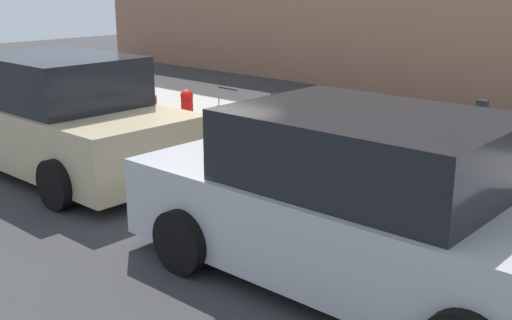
{
  "coord_description": "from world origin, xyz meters",
  "views": [
    {
      "loc": [
        -7.37,
        6.02,
        2.75
      ],
      "look_at": [
        -2.16,
        0.44,
        0.55
      ],
      "focal_mm": 44.37,
      "sensor_mm": 36.0,
      "label": 1
    }
  ],
  "objects": [
    {
      "name": "suitcase_silver_3",
      "position": [
        -1.55,
        -0.68,
        0.53
      ],
      "size": [
        0.36,
        0.23,
        1.03
      ],
      "color": "#9EA0A8",
      "rests_on": "sidewalk_curb"
    },
    {
      "name": "suitcase_red_5",
      "position": [
        -0.45,
        -0.75,
        0.48
      ],
      "size": [
        0.49,
        0.24,
        0.99
      ],
      "color": "red",
      "rests_on": "sidewalk_curb"
    },
    {
      "name": "suitcase_black_2",
      "position": [
        -2.1,
        -0.75,
        0.4
      ],
      "size": [
        0.49,
        0.21,
        0.83
      ],
      "color": "black",
      "rests_on": "sidewalk_curb"
    },
    {
      "name": "suitcase_maroon_4",
      "position": [
        -1.03,
        -0.69,
        0.53
      ],
      "size": [
        0.41,
        0.27,
        0.83
      ],
      "color": "maroon",
      "rests_on": "sidewalk_curb"
    },
    {
      "name": "parked_car_silver_0",
      "position": [
        -4.42,
        1.4,
        0.76
      ],
      "size": [
        4.63,
        2.22,
        1.63
      ],
      "color": "#B2B5BA",
      "rests_on": "ground_plane"
    },
    {
      "name": "parked_car_beige_1",
      "position": [
        0.8,
        1.4,
        0.79
      ],
      "size": [
        4.39,
        2.09,
        1.71
      ],
      "color": "tan",
      "rests_on": "ground_plane"
    },
    {
      "name": "parking_meter",
      "position": [
        -4.4,
        -0.97,
        0.97
      ],
      "size": [
        0.12,
        0.09,
        1.27
      ],
      "color": "slate",
      "rests_on": "sidewalk_curb"
    },
    {
      "name": "sidewalk_curb",
      "position": [
        0.0,
        -2.5,
        0.07
      ],
      "size": [
        18.0,
        5.0,
        0.14
      ],
      "primitive_type": "cube",
      "color": "#ADA89E",
      "rests_on": "ground_plane"
    },
    {
      "name": "suitcase_olive_1",
      "position": [
        -2.71,
        -0.68,
        0.4
      ],
      "size": [
        0.48,
        0.23,
        0.57
      ],
      "color": "#59601E",
      "rests_on": "sidewalk_curb"
    },
    {
      "name": "bollard_post",
      "position": [
        1.2,
        -0.57,
        0.48
      ],
      "size": [
        0.14,
        0.14,
        0.68
      ],
      "primitive_type": "cylinder",
      "color": "brown",
      "rests_on": "sidewalk_curb"
    },
    {
      "name": "ground_plane",
      "position": [
        0.0,
        0.0,
        0.0
      ],
      "size": [
        40.0,
        40.0,
        0.0
      ],
      "primitive_type": "plane",
      "color": "#333335"
    },
    {
      "name": "fire_hydrant",
      "position": [
        0.48,
        -0.72,
        0.59
      ],
      "size": [
        0.39,
        0.21,
        0.85
      ],
      "color": "red",
      "rests_on": "sidewalk_curb"
    },
    {
      "name": "suitcase_teal_0",
      "position": [
        -3.31,
        -0.75,
        0.41
      ],
      "size": [
        0.46,
        0.24,
        0.86
      ],
      "color": "#0F606B",
      "rests_on": "sidewalk_curb"
    }
  ]
}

